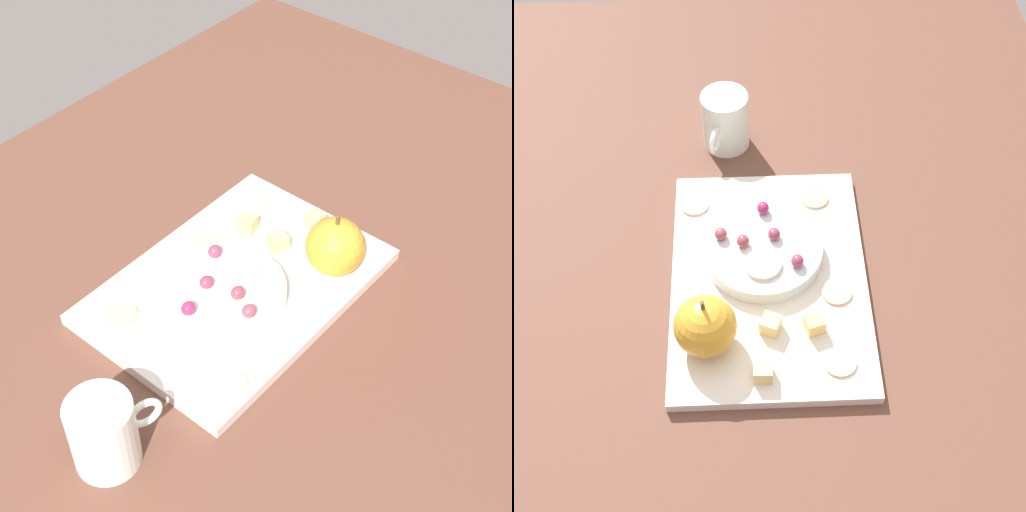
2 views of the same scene
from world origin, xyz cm
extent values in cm
cube|color=brown|center=(0.00, 0.00, 2.25)|extent=(134.64, 96.46, 4.49)
cube|color=silver|center=(0.29, 1.68, 5.27)|extent=(36.74, 25.89, 1.55)
cylinder|color=silver|center=(3.41, 2.30, 7.20)|extent=(16.00, 16.00, 2.29)
sphere|color=gold|center=(-9.90, 9.76, 9.92)|extent=(7.75, 7.75, 7.75)
cylinder|color=brown|center=(-9.90, 9.76, 14.40)|extent=(0.50, 0.50, 1.20)
cube|color=#E5CD78|center=(-8.32, 1.81, 7.19)|extent=(3.00, 3.00, 2.29)
cube|color=#EFCA6D|center=(-8.43, -3.66, 7.19)|extent=(2.85, 2.85, 2.29)
cube|color=#E2C477|center=(-14.88, 3.01, 7.19)|extent=(2.39, 2.39, 2.29)
cylinder|color=beige|center=(12.92, 11.86, 6.25)|extent=(4.01, 4.01, 0.40)
cylinder|color=beige|center=(-13.49, -6.45, 6.25)|extent=(4.01, 4.01, 0.40)
cylinder|color=#E3B785|center=(-3.13, -7.04, 6.25)|extent=(4.01, 4.01, 0.40)
cylinder|color=#DBC47F|center=(13.55, -5.44, 6.25)|extent=(4.01, 4.01, 0.40)
ellipsoid|color=#953944|center=(3.62, 5.00, 9.19)|extent=(1.86, 1.67, 1.70)
ellipsoid|color=#992654|center=(9.31, 2.14, 9.20)|extent=(1.86, 1.67, 1.71)
ellipsoid|color=#893349|center=(4.68, 0.83, 9.12)|extent=(1.86, 1.67, 1.56)
ellipsoid|color=#903651|center=(0.37, -2.00, 9.20)|extent=(1.86, 1.67, 1.72)
ellipsoid|color=#9A3F4C|center=(5.00, 7.95, 9.15)|extent=(1.86, 1.67, 1.61)
cylinder|color=beige|center=(0.14, 2.47, 8.64)|extent=(4.91, 4.91, 0.60)
cylinder|color=white|center=(27.53, 7.24, 9.08)|extent=(7.17, 7.17, 9.17)
torus|color=white|center=(22.99, 8.76, 9.08)|extent=(4.05, 2.02, 4.00)
camera|label=1|loc=(52.26, 48.30, 78.38)|focal=54.98mm
camera|label=2|loc=(-55.63, 3.86, 82.96)|focal=50.06mm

